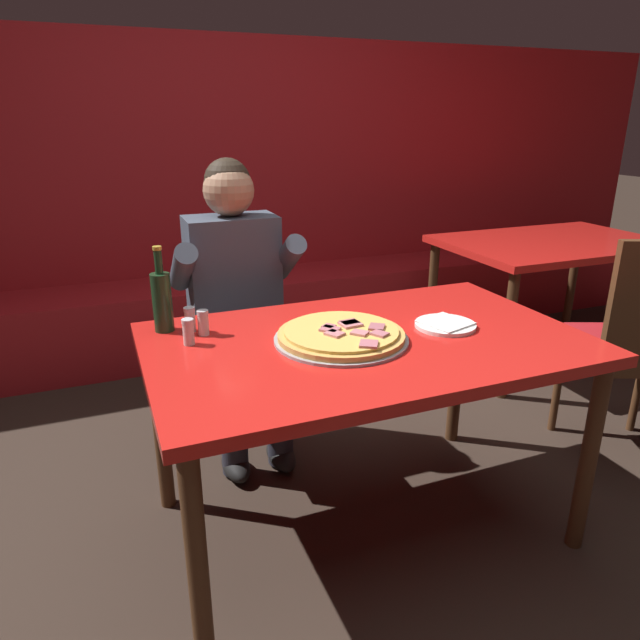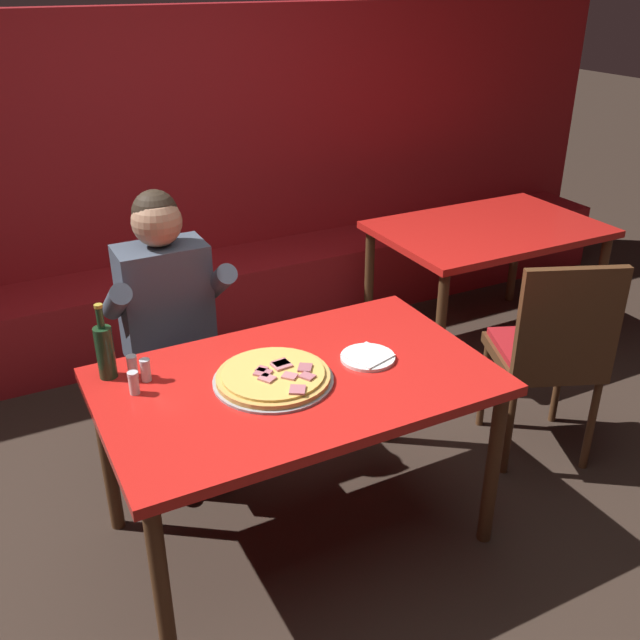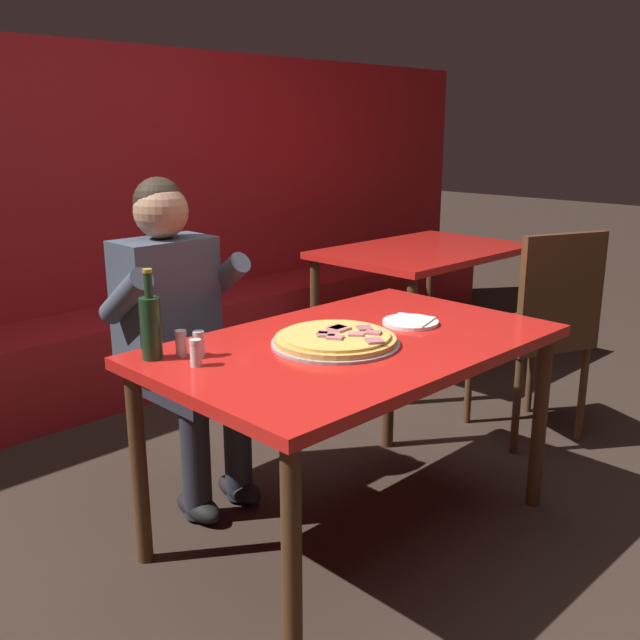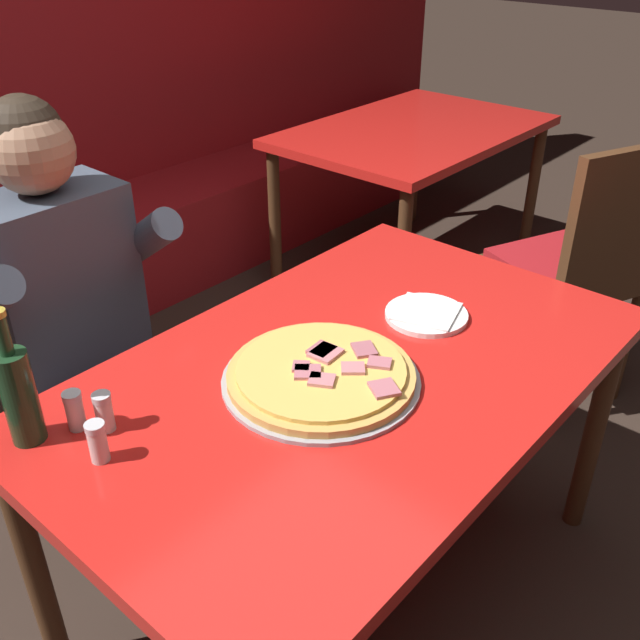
{
  "view_description": "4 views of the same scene",
  "coord_description": "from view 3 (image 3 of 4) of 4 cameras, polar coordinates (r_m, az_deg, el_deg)",
  "views": [
    {
      "loc": [
        -0.79,
        -1.57,
        1.43
      ],
      "look_at": [
        -0.1,
        0.17,
        0.76
      ],
      "focal_mm": 32.0,
      "sensor_mm": 36.0,
      "label": 1
    },
    {
      "loc": [
        -0.95,
        -2.03,
        2.09
      ],
      "look_at": [
        0.15,
        0.11,
        0.89
      ],
      "focal_mm": 40.0,
      "sensor_mm": 36.0,
      "label": 2
    },
    {
      "loc": [
        -1.75,
        -1.59,
        1.46
      ],
      "look_at": [
        -0.17,
        0.0,
        0.85
      ],
      "focal_mm": 40.0,
      "sensor_mm": 36.0,
      "label": 3
    },
    {
      "loc": [
        -1.05,
        -0.83,
        1.66
      ],
      "look_at": [
        0.03,
        0.12,
        0.8
      ],
      "focal_mm": 40.0,
      "sensor_mm": 36.0,
      "label": 4
    }
  ],
  "objects": [
    {
      "name": "ground_plane",
      "position": [
        2.78,
        2.61,
        -16.39
      ],
      "size": [
        24.0,
        24.0,
        0.0
      ],
      "primitive_type": "plane",
      "color": "#33261E"
    },
    {
      "name": "beer_bottle",
      "position": [
        2.31,
        -13.39,
        -0.42
      ],
      "size": [
        0.07,
        0.07,
        0.29
      ],
      "color": "#19381E",
      "rests_on": "main_dining_table"
    },
    {
      "name": "main_dining_table",
      "position": [
        2.5,
        2.79,
        -3.28
      ],
      "size": [
        1.43,
        0.88,
        0.74
      ],
      "color": "#4C2D19",
      "rests_on": "ground_plane"
    },
    {
      "name": "plate_white_paper",
      "position": [
        2.69,
        7.25,
        -0.15
      ],
      "size": [
        0.21,
        0.21,
        0.02
      ],
      "color": "white",
      "rests_on": "main_dining_table"
    },
    {
      "name": "booth_wall_panel",
      "position": [
        4.19,
        -19.89,
        7.39
      ],
      "size": [
        6.8,
        0.16,
        1.9
      ],
      "primitive_type": "cube",
      "color": "#A3191E",
      "rests_on": "ground_plane"
    },
    {
      "name": "shaker_oregano",
      "position": [
        2.32,
        -9.66,
        -2.01
      ],
      "size": [
        0.04,
        0.04,
        0.09
      ],
      "color": "silver",
      "rests_on": "main_dining_table"
    },
    {
      "name": "diner_seated_blue_shirt",
      "position": [
        2.83,
        -11.18,
        -0.48
      ],
      "size": [
        0.53,
        0.53,
        1.27
      ],
      "color": "black",
      "rests_on": "ground_plane"
    },
    {
      "name": "pizza",
      "position": [
        2.42,
        1.26,
        -1.57
      ],
      "size": [
        0.44,
        0.44,
        0.05
      ],
      "color": "#9E9EA3",
      "rests_on": "main_dining_table"
    },
    {
      "name": "shaker_parmesan",
      "position": [
        2.23,
        -9.91,
        -2.7
      ],
      "size": [
        0.04,
        0.04,
        0.09
      ],
      "color": "silver",
      "rests_on": "main_dining_table"
    },
    {
      "name": "background_dining_table",
      "position": [
        4.41,
        8.29,
        4.66
      ],
      "size": [
        1.27,
        0.85,
        0.74
      ],
      "color": "#4C2D19",
      "rests_on": "ground_plane"
    },
    {
      "name": "shaker_black_pepper",
      "position": [
        2.34,
        -11.05,
        -1.93
      ],
      "size": [
        0.04,
        0.04,
        0.09
      ],
      "color": "silver",
      "rests_on": "main_dining_table"
    },
    {
      "name": "booth_bench",
      "position": [
        4.06,
        -17.04,
        -3.04
      ],
      "size": [
        6.46,
        0.48,
        0.46
      ],
      "primitive_type": "cube",
      "color": "#A3191E",
      "rests_on": "ground_plane"
    },
    {
      "name": "dining_chair_far_right",
      "position": [
        3.46,
        17.26,
        0.03
      ],
      "size": [
        0.57,
        0.57,
        1.01
      ],
      "color": "#4C2D19",
      "rests_on": "ground_plane"
    }
  ]
}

